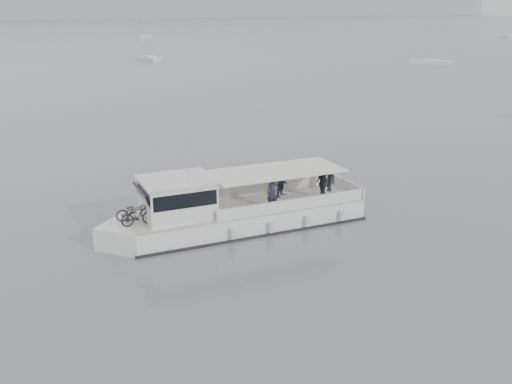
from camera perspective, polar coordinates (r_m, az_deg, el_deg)
ground at (r=28.98m, az=2.41°, el=-1.64°), size 1400.00×1400.00×0.00m
tour_boat at (r=25.92m, az=-3.14°, el=-2.04°), size 12.63×4.60×5.26m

